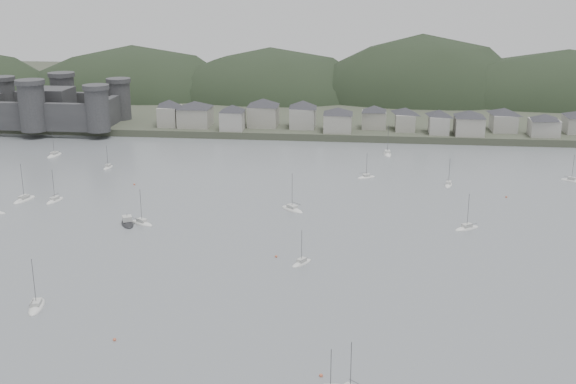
# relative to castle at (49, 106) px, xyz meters

# --- Properties ---
(ground) EXTENTS (900.00, 900.00, 0.00)m
(ground) POSITION_rel_castle_xyz_m (120.00, -179.80, -10.96)
(ground) COLOR slate
(ground) RESTS_ON ground
(far_shore_land) EXTENTS (900.00, 250.00, 3.00)m
(far_shore_land) POSITION_rel_castle_xyz_m (120.00, 115.20, -9.46)
(far_shore_land) COLOR #383D2D
(far_shore_land) RESTS_ON ground
(forested_ridge) EXTENTS (851.55, 103.94, 102.57)m
(forested_ridge) POSITION_rel_castle_xyz_m (124.83, 89.60, -22.25)
(forested_ridge) COLOR black
(forested_ridge) RESTS_ON ground
(castle) EXTENTS (66.00, 43.00, 20.00)m
(castle) POSITION_rel_castle_xyz_m (0.00, 0.00, 0.00)
(castle) COLOR #353537
(castle) RESTS_ON far_shore_land
(waterfront_town) EXTENTS (451.48, 28.46, 12.92)m
(waterfront_town) POSITION_rel_castle_xyz_m (170.59, 3.54, -2.30)
(waterfront_town) COLOR #A3A195
(waterfront_town) RESTS_ON far_shore_land
(moored_fleet) EXTENTS (264.36, 178.05, 12.57)m
(moored_fleet) POSITION_rel_castle_xyz_m (103.48, -113.48, -10.79)
(moored_fleet) COLOR silver
(moored_fleet) RESTS_ON ground
(motor_launch_far) EXTENTS (6.81, 9.43, 4.11)m
(motor_launch_far) POSITION_rel_castle_xyz_m (76.54, -121.14, -10.68)
(motor_launch_far) COLOR black
(motor_launch_far) RESTS_ON ground
(mooring_buoys) EXTENTS (160.44, 113.05, 0.70)m
(mooring_buoys) POSITION_rel_castle_xyz_m (121.48, -139.05, -10.81)
(mooring_buoys) COLOR #C36041
(mooring_buoys) RESTS_ON ground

